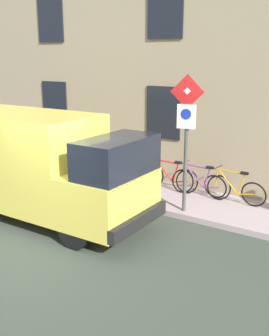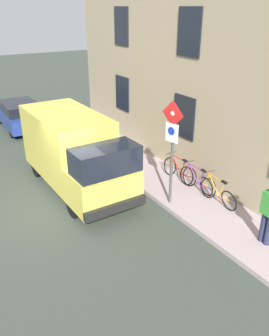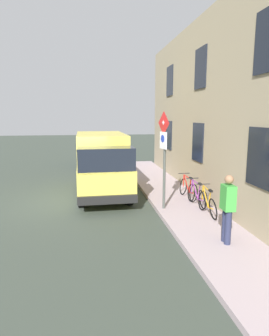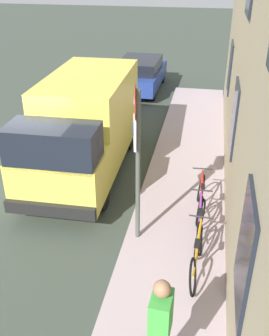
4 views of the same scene
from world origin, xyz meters
The scene contains 10 objects.
ground_plane centered at (0.00, 0.00, 0.00)m, with size 80.00×80.00×0.00m, color #384138.
sidewalk_slab centered at (3.82, 0.00, 0.07)m, with size 2.02×17.75×0.14m, color #A9969B.
building_facade centered at (5.18, 0.00, 3.48)m, with size 0.75×15.75×6.96m.
sign_post_stacked centered at (3.02, -1.65, 2.26)m, with size 0.20×0.55×3.15m.
delivery_van centered at (1.11, 1.18, 1.33)m, with size 2.10×5.37×2.50m.
parked_hatchback centered at (1.26, 8.68, 0.73)m, with size 1.81×4.02×1.38m.
bicycle_orange centered at (4.29, -2.43, 0.51)m, with size 0.46×1.72×0.89m.
bicycle_purple centered at (4.28, -1.49, 0.51)m, with size 0.46×1.71×0.89m.
bicycle_red centered at (4.28, -0.55, 0.51)m, with size 0.46×1.72×0.89m.
pedestrian centered at (3.90, -4.59, 1.07)m, with size 0.28×0.41×1.72m.
Camera 2 is at (-2.93, -9.18, 5.76)m, focal length 37.39 mm.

